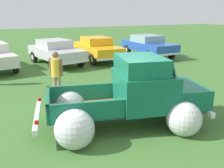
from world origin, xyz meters
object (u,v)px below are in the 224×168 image
Objects in this scene: show_car_2 at (97,48)px; spectator_0 at (56,72)px; vintage_pickup_truck at (134,98)px; show_car_1 at (56,51)px; show_car_3 at (148,45)px.

spectator_0 is (-3.90, -6.49, 0.21)m from show_car_2.
show_car_2 is at bearing 86.57° from vintage_pickup_truck.
show_car_1 is at bearing 102.90° from vintage_pickup_truck.
vintage_pickup_truck is 1.06× the size of show_car_1.
vintage_pickup_truck reaches higher than spectator_0.
spectator_0 reaches higher than show_car_3.
vintage_pickup_truck is 3.30m from spectator_0.
show_car_1 is 6.27m from spectator_0.
spectator_0 is at bearing -24.31° from show_car_1.
spectator_0 reaches higher than show_car_2.
vintage_pickup_truck is at bearing -36.90° from show_car_3.
show_car_1 is (-0.37, 9.05, 0.03)m from vintage_pickup_truck.
show_car_1 is 2.66× the size of spectator_0.
vintage_pickup_truck is at bearing -11.00° from show_car_1.
show_car_3 is 2.59× the size of spectator_0.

